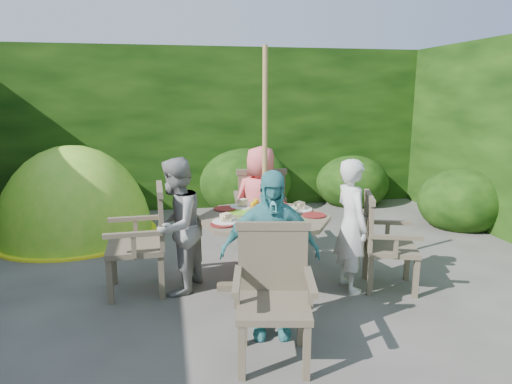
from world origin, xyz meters
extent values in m
plane|color=#47453F|center=(0.00, 0.00, 0.00)|extent=(60.00, 60.00, 0.00)
cube|color=black|center=(0.00, 4.00, 1.25)|extent=(9.00, 1.00, 2.50)
cylinder|color=#483E2F|center=(0.25, 0.28, 0.33)|extent=(0.12, 0.12, 0.67)
cube|color=#483E2F|center=(0.25, 0.28, 0.03)|extent=(0.89, 0.24, 0.06)
cube|color=#483E2F|center=(0.25, 0.28, 0.03)|extent=(0.24, 0.89, 0.06)
cylinder|color=#483E2F|center=(0.25, 0.28, 0.69)|extent=(1.40, 1.40, 0.04)
cylinder|color=#6CC221|center=(0.00, 0.14, 0.71)|extent=(0.28, 0.28, 0.00)
cylinder|color=#6CC221|center=(0.43, 0.07, 0.71)|extent=(0.28, 0.28, 0.00)
cylinder|color=#6CC221|center=(0.06, 0.49, 0.71)|extent=(0.28, 0.28, 0.00)
cylinder|color=#6CC221|center=(0.49, 0.42, 0.71)|extent=(0.28, 0.28, 0.00)
cylinder|color=#6CC221|center=(0.25, 0.28, 0.71)|extent=(0.28, 0.28, 0.00)
cylinder|color=white|center=(0.61, 0.42, 0.72)|extent=(0.25, 0.25, 0.01)
cylinder|color=white|center=(0.11, 0.65, 0.72)|extent=(0.25, 0.25, 0.01)
cylinder|color=white|center=(-0.12, 0.14, 0.72)|extent=(0.25, 0.25, 0.01)
cylinder|color=white|center=(0.39, -0.09, 0.72)|extent=(0.25, 0.25, 0.01)
cylinder|color=red|center=(0.69, 0.21, 0.72)|extent=(0.22, 0.22, 0.01)
cylinder|color=red|center=(0.45, 0.68, 0.72)|extent=(0.22, 0.22, 0.01)
cylinder|color=red|center=(-0.07, 0.60, 0.72)|extent=(0.22, 0.22, 0.01)
cylinder|color=red|center=(-0.16, 0.08, 0.72)|extent=(0.22, 0.22, 0.01)
cylinder|color=red|center=(0.32, -0.17, 0.72)|extent=(0.22, 0.22, 0.01)
cylinder|color=#579E3C|center=(0.47, 0.30, 0.74)|extent=(0.18, 0.18, 0.06)
cylinder|color=olive|center=(0.25, 0.28, 1.10)|extent=(0.05, 0.05, 2.20)
cube|color=#483E2F|center=(1.41, 0.09, 0.39)|extent=(0.58, 0.59, 0.05)
cube|color=#483E2F|center=(1.54, -0.16, 0.19)|extent=(0.06, 0.06, 0.38)
cube|color=#483E2F|center=(1.66, 0.22, 0.19)|extent=(0.06, 0.06, 0.38)
cube|color=#483E2F|center=(1.16, -0.03, 0.19)|extent=(0.06, 0.06, 0.38)
cube|color=#483E2F|center=(1.28, 0.35, 0.19)|extent=(0.06, 0.06, 0.38)
cube|color=#483E2F|center=(1.20, 0.16, 0.64)|extent=(0.18, 0.46, 0.45)
cube|color=#483E2F|center=(1.34, -0.13, 0.57)|extent=(0.45, 0.18, 0.04)
cube|color=#483E2F|center=(1.48, 0.32, 0.57)|extent=(0.45, 0.18, 0.04)
cube|color=#483E2F|center=(-0.92, 0.47, 0.43)|extent=(0.51, 0.53, 0.05)
cube|color=#483E2F|center=(-1.14, 0.68, 0.21)|extent=(0.05, 0.05, 0.42)
cube|color=#483E2F|center=(-1.13, 0.24, 0.21)|extent=(0.05, 0.05, 0.42)
cube|color=#483E2F|center=(-0.71, 0.70, 0.21)|extent=(0.05, 0.05, 0.42)
cube|color=#483E2F|center=(-0.69, 0.26, 0.21)|extent=(0.05, 0.05, 0.42)
cube|color=#483E2F|center=(-0.68, 0.48, 0.70)|extent=(0.06, 0.52, 0.50)
cube|color=#483E2F|center=(-0.93, 0.73, 0.63)|extent=(0.50, 0.06, 0.04)
cube|color=#483E2F|center=(-0.91, 0.21, 0.63)|extent=(0.50, 0.06, 0.04)
cube|color=#483E2F|center=(0.43, 1.45, 0.43)|extent=(0.56, 0.54, 0.05)
cube|color=#483E2F|center=(0.67, 1.65, 0.21)|extent=(0.05, 0.05, 0.42)
cube|color=#483E2F|center=(0.24, 1.69, 0.21)|extent=(0.05, 0.05, 0.42)
cube|color=#483E2F|center=(0.63, 1.21, 0.21)|extent=(0.05, 0.05, 0.42)
cube|color=#483E2F|center=(0.20, 1.25, 0.21)|extent=(0.05, 0.05, 0.42)
cube|color=#483E2F|center=(0.41, 1.21, 0.70)|extent=(0.52, 0.09, 0.50)
cube|color=#483E2F|center=(0.69, 1.42, 0.63)|extent=(0.10, 0.50, 0.04)
cube|color=#483E2F|center=(0.18, 1.47, 0.63)|extent=(0.10, 0.50, 0.04)
cube|color=#483E2F|center=(0.06, -0.88, 0.40)|extent=(0.57, 0.56, 0.05)
cube|color=#483E2F|center=(-0.19, -1.04, 0.20)|extent=(0.06, 0.06, 0.39)
cube|color=#483E2F|center=(0.22, -1.13, 0.20)|extent=(0.06, 0.06, 0.39)
cube|color=#483E2F|center=(-0.10, -0.64, 0.20)|extent=(0.06, 0.06, 0.39)
cube|color=#483E2F|center=(0.30, -0.72, 0.20)|extent=(0.06, 0.06, 0.39)
cube|color=#483E2F|center=(0.10, -0.66, 0.66)|extent=(0.49, 0.13, 0.47)
cube|color=#483E2F|center=(-0.18, -0.83, 0.59)|extent=(0.14, 0.47, 0.04)
cube|color=#483E2F|center=(0.30, -0.93, 0.59)|extent=(0.14, 0.47, 0.04)
imported|color=silver|center=(1.04, 0.15, 0.62)|extent=(0.33, 0.47, 1.23)
imported|color=gray|center=(-0.54, 0.41, 0.62)|extent=(0.69, 0.75, 1.25)
imported|color=#F16364|center=(0.37, 1.07, 0.63)|extent=(0.73, 0.65, 1.26)
imported|color=teal|center=(0.12, -0.51, 0.64)|extent=(0.78, 0.42, 1.27)
ellipsoid|color=#6EC626|center=(-1.80, 2.40, 0.00)|extent=(2.42, 2.42, 2.33)
ellipsoid|color=black|center=(-1.59, 1.78, 0.00)|extent=(0.73, 0.53, 0.80)
cylinder|color=#FBF21A|center=(-1.80, 2.40, 0.01)|extent=(2.04, 2.04, 0.03)
camera|label=1|loc=(-0.60, -3.62, 1.80)|focal=32.00mm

